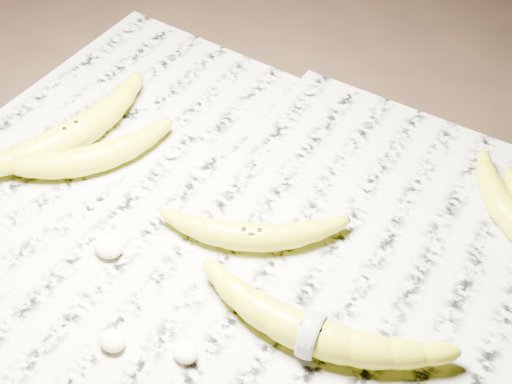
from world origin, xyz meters
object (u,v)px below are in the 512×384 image
Objects in this scene: banana_taped at (311,333)px; banana_left_a at (72,134)px; banana_left_b at (90,158)px; banana_center at (252,235)px; banana_upper_a at (511,215)px.

banana_left_a is at bearing 158.72° from banana_taped.
banana_left_b is (0.05, -0.02, -0.00)m from banana_left_a.
banana_left_a is 0.05m from banana_left_b.
banana_center is 0.14m from banana_taped.
banana_taped is (0.41, -0.08, -0.00)m from banana_left_a.
banana_center is (0.28, -0.01, -0.00)m from banana_left_a.
banana_left_b is 1.02× the size of banana_center.
banana_taped is 0.29m from banana_upper_a.
banana_taped is 1.37× the size of banana_upper_a.
banana_upper_a is at bearing -57.82° from banana_left_a.
banana_taped is (0.36, -0.06, 0.00)m from banana_left_b.
banana_left_b is at bearing -121.28° from banana_upper_a.
banana_taped is at bearing -77.26° from banana_upper_a.
banana_upper_a is (0.52, 0.19, -0.00)m from banana_left_a.
banana_center is at bearing -51.85° from banana_left_b.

